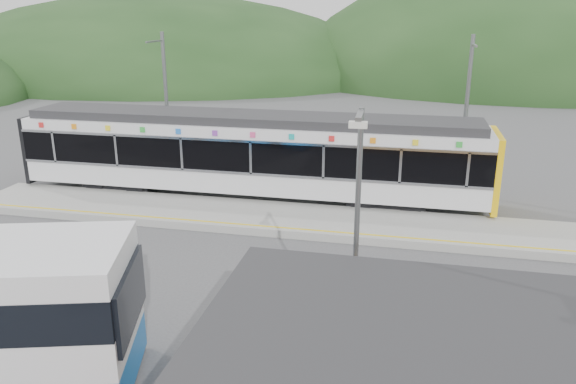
# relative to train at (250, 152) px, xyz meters

# --- Properties ---
(ground) EXTENTS (120.00, 120.00, 0.00)m
(ground) POSITION_rel_train_xyz_m (2.08, -6.00, -2.06)
(ground) COLOR #4C4C4F
(ground) RESTS_ON ground
(hills) EXTENTS (146.00, 149.00, 26.00)m
(hills) POSITION_rel_train_xyz_m (8.27, -0.71, -2.06)
(hills) COLOR #1E3D19
(hills) RESTS_ON ground
(platform) EXTENTS (26.00, 3.20, 0.30)m
(platform) POSITION_rel_train_xyz_m (2.08, -2.70, -1.91)
(platform) COLOR #9E9E99
(platform) RESTS_ON ground
(yellow_line) EXTENTS (26.00, 0.10, 0.01)m
(yellow_line) POSITION_rel_train_xyz_m (2.08, -4.00, -1.76)
(yellow_line) COLOR yellow
(yellow_line) RESTS_ON platform
(train) EXTENTS (20.44, 3.01, 3.74)m
(train) POSITION_rel_train_xyz_m (0.00, 0.00, 0.00)
(train) COLOR black
(train) RESTS_ON ground
(catenary_mast_west) EXTENTS (0.18, 1.80, 7.00)m
(catenary_mast_west) POSITION_rel_train_xyz_m (-4.92, 2.56, 1.58)
(catenary_mast_west) COLOR slate
(catenary_mast_west) RESTS_ON ground
(catenary_mast_east) EXTENTS (0.18, 1.80, 7.00)m
(catenary_mast_east) POSITION_rel_train_xyz_m (9.08, 2.56, 1.58)
(catenary_mast_east) COLOR slate
(catenary_mast_east) RESTS_ON ground
(lamp_post) EXTENTS (0.35, 1.07, 6.07)m
(lamp_post) POSITION_rel_train_xyz_m (5.75, -11.53, 1.56)
(lamp_post) COLOR slate
(lamp_post) RESTS_ON ground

